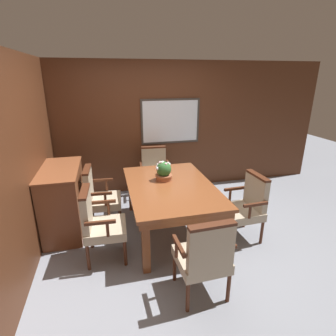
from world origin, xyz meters
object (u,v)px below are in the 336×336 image
at_px(chair_left_far, 99,195).
at_px(chair_head_near, 204,255).
at_px(chair_right_near, 246,205).
at_px(potted_plant, 164,171).
at_px(chair_left_near, 99,222).
at_px(dining_table, 171,191).
at_px(chair_head_far, 155,170).
at_px(sideboard_cabinet, 64,200).

bearing_deg(chair_left_far, chair_head_near, -145.10).
distance_m(chair_right_near, potted_plant, 1.24).
distance_m(chair_left_near, chair_right_near, 1.97).
bearing_deg(dining_table, chair_right_near, -22.30).
xyz_separation_m(chair_head_far, chair_left_near, (-1.00, -1.64, 0.00)).
distance_m(chair_left_far, chair_left_near, 0.77).
bearing_deg(chair_head_near, dining_table, -91.00).
bearing_deg(chair_left_near, dining_table, -66.05).
bearing_deg(chair_right_near, chair_left_far, -114.32).
bearing_deg(dining_table, potted_plant, 103.35).
bearing_deg(chair_left_far, chair_head_far, -46.25).
relative_size(chair_right_near, potted_plant, 3.22).
height_order(chair_head_far, chair_left_near, same).
relative_size(chair_right_near, sideboard_cabinet, 0.85).
bearing_deg(chair_left_near, chair_right_near, -87.64).
distance_m(chair_head_far, chair_left_far, 1.33).
height_order(chair_head_near, chair_left_near, same).
bearing_deg(dining_table, chair_head_near, -88.90).
bearing_deg(sideboard_cabinet, chair_left_near, -57.22).
xyz_separation_m(dining_table, chair_right_near, (0.97, -0.40, -0.14)).
distance_m(dining_table, potted_plant, 0.31).
height_order(chair_head_far, chair_left_far, same).
height_order(dining_table, sideboard_cabinet, sideboard_cabinet).
height_order(chair_left_near, chair_right_near, same).
height_order(chair_head_near, chair_right_near, same).
bearing_deg(chair_left_near, chair_left_far, 3.57).
relative_size(chair_left_near, sideboard_cabinet, 0.85).
distance_m(chair_head_near, chair_left_near, 1.35).
xyz_separation_m(chair_head_near, chair_right_near, (0.95, 0.87, 0.00)).
relative_size(dining_table, chair_left_far, 1.89).
relative_size(chair_head_near, chair_right_near, 1.00).
bearing_deg(sideboard_cabinet, potted_plant, -7.43).
relative_size(dining_table, potted_plant, 6.08).
height_order(chair_left_far, sideboard_cabinet, sideboard_cabinet).
relative_size(potted_plant, sideboard_cabinet, 0.26).
xyz_separation_m(potted_plant, sideboard_cabinet, (-1.44, 0.19, -0.38)).
height_order(chair_left_far, chair_head_near, same).
bearing_deg(chair_left_far, chair_left_near, -176.02).
bearing_deg(chair_head_near, chair_left_near, -43.36).
bearing_deg(chair_right_near, dining_table, -114.79).
height_order(chair_right_near, potted_plant, potted_plant).
relative_size(chair_head_far, chair_right_near, 1.00).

